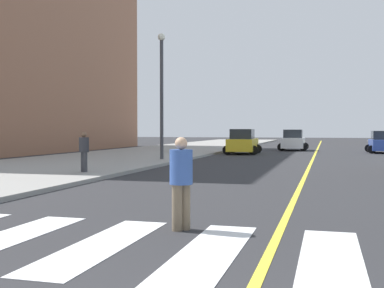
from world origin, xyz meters
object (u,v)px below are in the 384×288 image
at_px(pedestrian_walking_west, 84,150).
at_px(car_yellow_third, 243,142).
at_px(car_white_second, 293,141).
at_px(street_lamp, 162,85).
at_px(pedestrian_crossing, 181,179).
at_px(car_blue_fourth, 382,143).

bearing_deg(pedestrian_walking_west, car_yellow_third, 114.24).
distance_m(car_white_second, pedestrian_walking_west, 27.32).
relative_size(car_white_second, pedestrian_walking_west, 2.56).
bearing_deg(car_yellow_third, street_lamp, -108.43).
bearing_deg(pedestrian_walking_west, pedestrian_crossing, -19.24).
bearing_deg(street_lamp, pedestrian_crossing, -69.99).
height_order(car_white_second, street_lamp, street_lamp).
bearing_deg(car_yellow_third, car_white_second, 64.10).
bearing_deg(pedestrian_walking_west, car_white_second, 109.99).
bearing_deg(car_blue_fourth, pedestrian_crossing, 77.40).
bearing_deg(car_white_second, street_lamp, -110.20).
bearing_deg(car_blue_fourth, car_white_second, -22.19).
distance_m(pedestrian_crossing, street_lamp, 19.72).
xyz_separation_m(car_white_second, street_lamp, (-6.39, -17.50, 3.59)).
height_order(car_yellow_third, pedestrian_crossing, car_yellow_third).
bearing_deg(car_blue_fourth, pedestrian_walking_west, 59.03).
distance_m(car_white_second, car_blue_fourth, 7.68).
relative_size(car_white_second, street_lamp, 0.57).
height_order(car_yellow_third, pedestrian_walking_west, car_yellow_third).
xyz_separation_m(car_blue_fourth, pedestrian_crossing, (-6.91, -32.93, 0.14)).
height_order(car_white_second, pedestrian_walking_west, car_white_second).
distance_m(car_white_second, car_yellow_third, 8.10).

